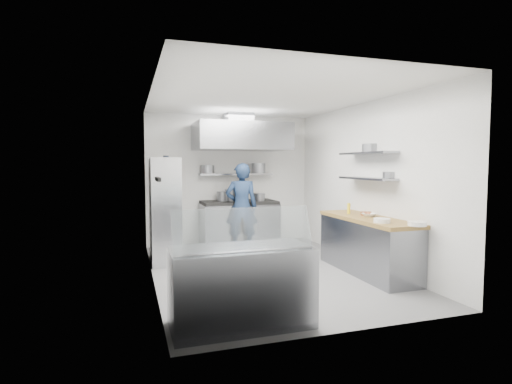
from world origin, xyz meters
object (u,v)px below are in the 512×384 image
object	(u,v)px
wire_rack	(165,210)
display_case	(241,287)
gas_range	(239,225)
chef	(242,207)

from	to	relation	value
wire_rack	display_case	world-z (taller)	wire_rack
gas_range	display_case	world-z (taller)	gas_range
gas_range	wire_rack	world-z (taller)	wire_rack
display_case	wire_rack	bearing A→B (deg)	99.71
gas_range	chef	size ratio (longest dim) A/B	0.91
chef	wire_rack	world-z (taller)	wire_rack
gas_range	chef	xyz separation A→B (m)	(-0.08, -0.49, 0.43)
wire_rack	display_case	bearing A→B (deg)	-80.29
display_case	chef	bearing A→B (deg)	74.25
chef	display_case	world-z (taller)	chef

